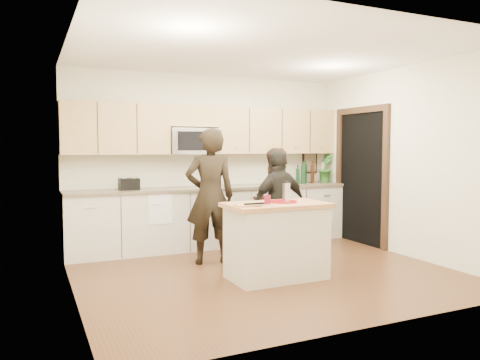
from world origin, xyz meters
name	(u,v)px	position (x,y,z in m)	size (l,w,h in m)	color
floor	(264,272)	(0.00, 0.00, 0.00)	(4.50, 4.50, 0.00)	#51301C
room_shell	(264,133)	(0.00, 0.00, 1.73)	(4.52, 4.02, 2.71)	beige
back_cabinetry	(214,216)	(0.00, 1.69, 0.47)	(4.50, 0.66, 0.94)	beige
upper_cabinetry	(213,129)	(0.03, 1.83, 1.84)	(4.50, 0.33, 0.75)	tan
microwave	(193,141)	(-0.31, 1.80, 1.65)	(0.76, 0.41, 0.40)	silver
doorway	(361,172)	(2.23, 0.90, 1.16)	(0.06, 1.25, 2.20)	black
framed_picture	(310,163)	(1.95, 1.98, 1.28)	(0.30, 0.03, 0.38)	black
dish_towel	(158,199)	(-0.95, 1.50, 0.80)	(0.34, 0.60, 0.48)	white
island	(276,240)	(0.00, -0.32, 0.45)	(1.21, 0.71, 0.90)	beige
red_plate	(283,202)	(0.11, -0.28, 0.91)	(0.34, 0.34, 0.02)	maroon
box_grater	(286,191)	(0.15, -0.29, 1.04)	(0.08, 0.07, 0.23)	silver
drink_glass	(267,200)	(-0.16, -0.39, 0.95)	(0.07, 0.07, 0.11)	maroon
cutting_board	(247,205)	(-0.43, -0.43, 0.91)	(0.27, 0.20, 0.02)	#AF7649
tongs	(254,204)	(-0.36, -0.46, 0.93)	(0.24, 0.03, 0.02)	black
knife	(262,205)	(-0.30, -0.55, 0.92)	(0.19, 0.02, 0.01)	silver
toaster	(129,184)	(-1.33, 1.67, 1.02)	(0.28, 0.22, 0.17)	black
bottle_cluster	(309,173)	(1.76, 1.71, 1.12)	(0.68, 0.27, 0.38)	black
orchid	(325,167)	(2.10, 1.72, 1.21)	(0.29, 0.24, 0.53)	#306A2A
woman_left	(210,196)	(-0.45, 0.68, 0.90)	(0.66, 0.43, 1.81)	black
woman_center	(274,201)	(0.63, 0.90, 0.77)	(0.75, 0.58, 1.54)	#2F1F17
woman_right	(279,205)	(0.48, 0.46, 0.76)	(0.89, 0.37, 1.52)	black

